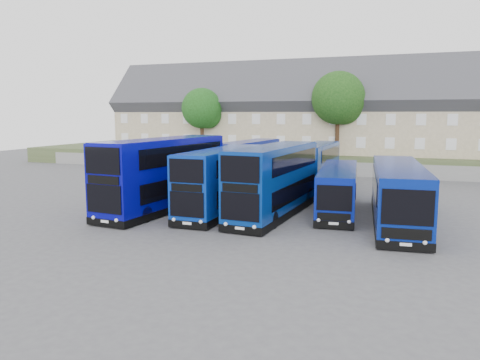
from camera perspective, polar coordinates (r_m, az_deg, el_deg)
name	(u,v)px	position (r m, az deg, el deg)	size (l,w,h in m)	color
ground	(241,222)	(28.78, 0.10, -5.12)	(120.00, 120.00, 0.00)	#4C4B51
retaining_wall	(316,168)	(51.58, 9.21, 1.47)	(70.00, 0.40, 1.50)	slate
earth_bank	(331,158)	(61.36, 10.98, 2.69)	(80.00, 20.00, 2.00)	#42512D
terrace_row	(302,114)	(57.74, 7.52, 8.00)	(48.00, 10.40, 11.20)	tan
dd_front_left	(164,175)	(32.61, -9.23, 0.61)	(3.92, 12.44, 4.87)	#070890
dd_front_mid	(221,182)	(31.26, -2.27, -0.21)	(2.49, 10.64, 4.22)	#082F9E
dd_front_right	(275,182)	(30.34, 4.23, -0.21)	(3.31, 11.47, 4.51)	navy
dd_rear_left	(248,165)	(42.39, 0.98, 1.88)	(3.14, 10.48, 4.11)	#071688
dd_rear_right	(316,167)	(41.37, 9.30, 1.53)	(2.52, 10.04, 3.96)	navy
coach_east_a	(338,190)	(32.29, 11.88, -1.20)	(3.41, 11.15, 3.00)	#071991
coach_east_b	(398,195)	(29.78, 18.66, -1.70)	(3.90, 13.11, 3.54)	navy
tree_west	(203,110)	(56.52, -4.51, 8.51)	(4.80, 4.80, 7.65)	#382314
tree_mid	(340,100)	(52.50, 12.06, 9.51)	(5.76, 5.76, 9.18)	#382314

